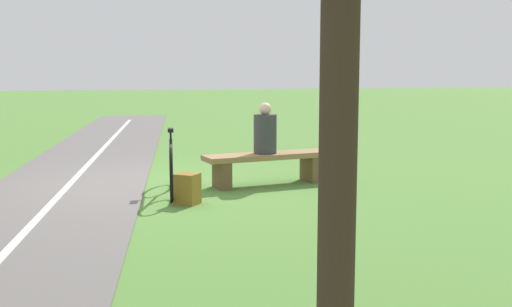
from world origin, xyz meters
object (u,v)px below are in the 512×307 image
at_px(bench, 268,163).
at_px(person_seated, 265,132).
at_px(bicycle, 171,167).
at_px(backpack, 188,189).

height_order(bench, person_seated, person_seated).
bearing_deg(bench, bicycle, 4.61).
bearing_deg(bench, backpack, 28.16).
distance_m(bench, backpack, 1.74).
bearing_deg(person_seated, backpack, 28.82).
bearing_deg(person_seated, bench, -180.00).
bearing_deg(bicycle, backpack, 17.32).
distance_m(bench, person_seated, 0.47).
height_order(bench, bicycle, bicycle).
xyz_separation_m(person_seated, backpack, (1.28, 1.12, -0.61)).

